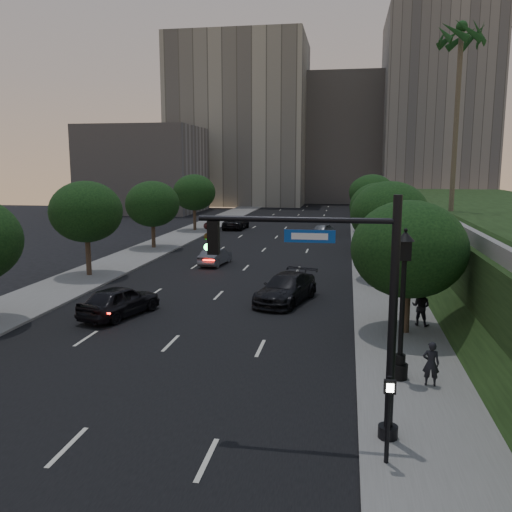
% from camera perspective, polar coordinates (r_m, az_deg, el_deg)
% --- Properties ---
extents(ground, '(160.00, 160.00, 0.00)m').
position_cam_1_polar(ground, '(20.06, -13.60, -13.51)').
color(ground, black).
rests_on(ground, ground).
extents(road_surface, '(16.00, 140.00, 0.02)m').
position_cam_1_polar(road_surface, '(48.14, 0.47, 0.28)').
color(road_surface, black).
rests_on(road_surface, ground).
extents(sidewalk_right, '(4.50, 140.00, 0.15)m').
position_cam_1_polar(sidewalk_right, '(47.62, 12.74, 0.02)').
color(sidewalk_right, slate).
rests_on(sidewalk_right, ground).
extents(sidewalk_left, '(4.50, 140.00, 0.15)m').
position_cam_1_polar(sidewalk_left, '(50.74, -11.04, 0.66)').
color(sidewalk_left, slate).
rests_on(sidewalk_left, ground).
extents(parapet_wall, '(0.35, 90.00, 0.70)m').
position_cam_1_polar(parapet_wall, '(45.44, 17.18, 4.82)').
color(parapet_wall, slate).
rests_on(parapet_wall, embankment).
extents(office_block_left, '(26.00, 20.00, 32.00)m').
position_cam_1_polar(office_block_left, '(111.32, -1.65, 13.80)').
color(office_block_left, gray).
rests_on(office_block_left, ground).
extents(office_block_mid, '(22.00, 18.00, 26.00)m').
position_cam_1_polar(office_block_mid, '(119.03, 9.02, 11.96)').
color(office_block_mid, gray).
rests_on(office_block_mid, ground).
extents(office_block_right, '(20.00, 22.00, 36.00)m').
position_cam_1_polar(office_block_right, '(114.57, 18.38, 14.21)').
color(office_block_right, gray).
rests_on(office_block_right, ground).
extents(office_block_filler, '(18.00, 16.00, 14.00)m').
position_cam_1_polar(office_block_filler, '(93.15, -11.67, 8.89)').
color(office_block_filler, gray).
rests_on(office_block_filler, ground).
extents(tree_right_a, '(5.20, 5.20, 6.24)m').
position_cam_1_polar(tree_right_a, '(25.35, 15.79, 0.69)').
color(tree_right_a, '#38281C').
rests_on(tree_right_a, ground).
extents(tree_right_b, '(5.20, 5.20, 6.74)m').
position_cam_1_polar(tree_right_b, '(37.16, 13.88, 4.26)').
color(tree_right_b, '#38281C').
rests_on(tree_right_b, ground).
extents(tree_right_c, '(5.20, 5.20, 6.24)m').
position_cam_1_polar(tree_right_c, '(50.13, 12.78, 5.04)').
color(tree_right_c, '#38281C').
rests_on(tree_right_c, ground).
extents(tree_right_d, '(5.20, 5.20, 6.74)m').
position_cam_1_polar(tree_right_d, '(64.05, 12.13, 6.44)').
color(tree_right_d, '#38281C').
rests_on(tree_right_d, ground).
extents(tree_right_e, '(5.20, 5.20, 6.24)m').
position_cam_1_polar(tree_right_e, '(79.05, 11.65, 6.65)').
color(tree_right_e, '#38281C').
rests_on(tree_right_e, ground).
extents(tree_left_b, '(5.00, 5.00, 6.71)m').
position_cam_1_polar(tree_left_b, '(39.32, -17.45, 4.46)').
color(tree_left_b, '#38281C').
rests_on(tree_left_b, ground).
extents(tree_left_c, '(5.00, 5.00, 6.34)m').
position_cam_1_polar(tree_left_c, '(51.23, -10.85, 5.40)').
color(tree_left_c, '#38281C').
rests_on(tree_left_c, ground).
extents(tree_left_d, '(5.00, 5.00, 6.71)m').
position_cam_1_polar(tree_left_d, '(64.50, -6.52, 6.66)').
color(tree_left_d, '#38281C').
rests_on(tree_left_d, ground).
extents(palm_far, '(3.20, 3.20, 15.50)m').
position_cam_1_polar(palm_far, '(48.69, 20.79, 20.67)').
color(palm_far, '#4C4233').
rests_on(palm_far, embankment).
extents(traffic_signal_mast, '(5.68, 0.56, 7.00)m').
position_cam_1_polar(traffic_signal_mast, '(15.25, 10.09, -6.18)').
color(traffic_signal_mast, black).
rests_on(traffic_signal_mast, ground).
extents(street_lamp, '(0.64, 0.64, 5.62)m').
position_cam_1_polar(street_lamp, '(19.95, 15.12, -5.70)').
color(street_lamp, black).
rests_on(street_lamp, ground).
extents(pedestrian_signal, '(0.30, 0.33, 2.50)m').
position_cam_1_polar(pedestrian_signal, '(14.71, 13.76, -15.67)').
color(pedestrian_signal, black).
rests_on(pedestrian_signal, ground).
extents(sedan_near_left, '(3.30, 5.21, 1.65)m').
position_cam_1_polar(sedan_near_left, '(28.97, -14.16, -4.60)').
color(sedan_near_left, black).
rests_on(sedan_near_left, ground).
extents(sedan_mid_left, '(1.92, 4.22, 1.34)m').
position_cam_1_polar(sedan_mid_left, '(42.61, -4.29, -0.06)').
color(sedan_mid_left, '#53555A').
rests_on(sedan_mid_left, ground).
extents(sedan_far_left, '(2.65, 5.36, 1.46)m').
position_cam_1_polar(sedan_far_left, '(66.43, -2.12, 3.47)').
color(sedan_far_left, black).
rests_on(sedan_far_left, ground).
extents(sedan_near_right, '(3.69, 5.99, 1.62)m').
position_cam_1_polar(sedan_near_right, '(30.99, 3.18, -3.43)').
color(sedan_near_right, black).
rests_on(sedan_near_right, ground).
extents(sedan_far_right, '(2.98, 4.64, 1.47)m').
position_cam_1_polar(sedan_far_right, '(59.38, 6.93, 2.68)').
color(sedan_far_right, '#5B5F63').
rests_on(sedan_far_right, ground).
extents(pedestrian_a, '(0.61, 0.43, 1.59)m').
position_cam_1_polar(pedestrian_a, '(20.15, 17.94, -10.72)').
color(pedestrian_a, black).
rests_on(pedestrian_a, sidewalk_right).
extents(pedestrian_b, '(1.11, 1.01, 1.85)m').
position_cam_1_polar(pedestrian_b, '(27.24, 16.97, -5.10)').
color(pedestrian_b, black).
rests_on(pedestrian_b, sidewalk_right).
extents(pedestrian_c, '(1.05, 0.61, 1.69)m').
position_cam_1_polar(pedestrian_c, '(33.96, 13.66, -2.23)').
color(pedestrian_c, black).
rests_on(pedestrian_c, sidewalk_right).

